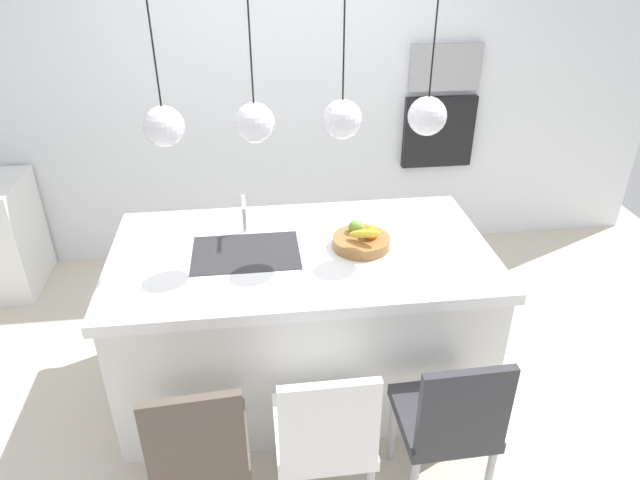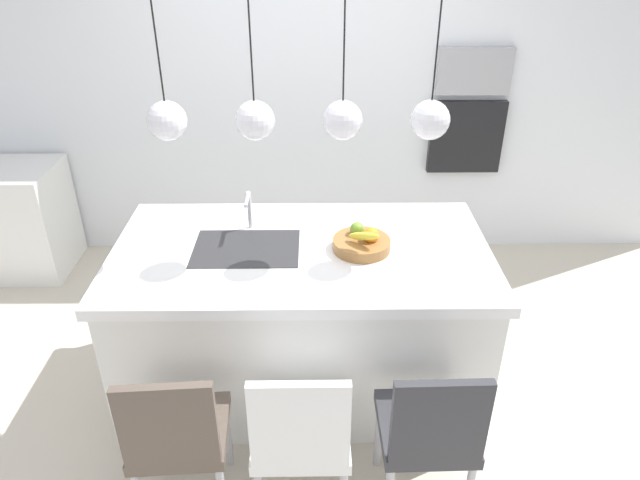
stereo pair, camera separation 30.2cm
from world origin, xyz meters
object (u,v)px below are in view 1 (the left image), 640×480
Objects in this scene: chair_middle at (325,433)px; chair_far at (449,419)px; microwave at (445,67)px; chair_near at (199,446)px; fruit_bowl at (362,240)px; oven at (438,132)px.

chair_far is (0.55, 0.00, 0.00)m from chair_middle.
chair_near is at bearing -125.52° from microwave.
oven is at bearing 60.15° from fruit_bowl.
chair_near is 1.09m from chair_far.
microwave is at bearing 74.74° from chair_far.
microwave is 2.73m from chair_far.
fruit_bowl reaches higher than chair_near.
fruit_bowl is at bearing -119.85° from oven.
chair_near is 0.53m from chair_middle.
oven is (0.91, 1.59, 0.02)m from fruit_bowl.
chair_middle is at bearing -109.64° from fruit_bowl.
microwave is at bearing 63.59° from chair_middle.
oven is 0.62× the size of chair_middle.
chair_near is at bearing 179.42° from chair_middle.
microwave is 0.50m from oven.
fruit_bowl is at bearing -119.85° from microwave.
fruit_bowl is 0.34× the size of chair_middle.
chair_far is (0.24, -0.87, -0.44)m from fruit_bowl.
chair_far is at bearing -105.26° from microwave.
oven is 2.60m from chair_far.
oven is 0.63× the size of chair_near.
fruit_bowl is at bearing 45.88° from chair_near.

